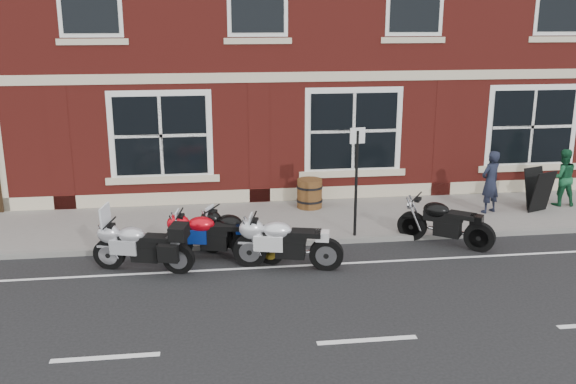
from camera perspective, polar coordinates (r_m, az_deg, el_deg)
name	(u,v)px	position (r m, az deg, el deg)	size (l,w,h in m)	color
ground	(330,268)	(13.04, 3.73, -6.76)	(80.00, 80.00, 0.00)	black
sidewalk	(306,220)	(15.79, 1.61, -2.48)	(30.00, 3.00, 0.12)	slate
kerb	(317,241)	(14.32, 2.62, -4.41)	(30.00, 0.16, 0.12)	slate
moto_touring_silver	(140,244)	(13.03, -12.99, -4.53)	(2.03, 0.77, 1.37)	black
moto_sport_red	(210,234)	(13.42, -6.96, -3.73)	(2.07, 0.55, 0.94)	black
moto_sport_black	(239,233)	(13.43, -4.41, -3.65)	(1.78, 1.30, 0.94)	black
moto_sport_silver	(286,241)	(12.83, -0.20, -4.36)	(2.18, 0.70, 1.00)	black
moto_naked_black	(444,221)	(14.51, 13.70, -2.49)	(1.80, 1.44, 0.98)	black
pedestrian_left	(490,182)	(16.75, 17.55, 0.86)	(0.58, 0.38, 1.58)	black
pedestrian_right	(562,177)	(18.06, 23.20, 1.21)	(0.73, 0.57, 1.49)	#164D2C
a_board_sign	(538,190)	(17.39, 21.37, 0.18)	(0.64, 0.43, 1.07)	black
barrel_planter	(310,193)	(16.49, 1.93, -0.12)	(0.67, 0.67, 0.75)	#4A2013
parking_sign	(356,174)	(14.19, 6.10, 1.57)	(0.35, 0.08, 2.46)	black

